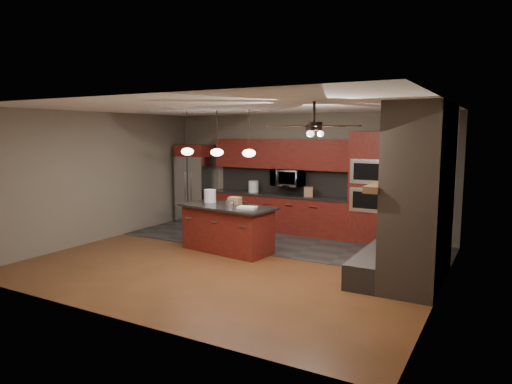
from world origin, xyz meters
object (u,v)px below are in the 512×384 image
Objects in this scene: white_bucket at (210,196)px; cardboard_box at (235,201)px; refrigerator at (196,184)px; oven_tower at (370,187)px; paint_tray at (247,207)px; paint_can at (230,204)px; microwave at (288,178)px; counter_bucket at (254,187)px; counter_box at (308,192)px; kitchen_island at (227,228)px.

white_bucket is 1.11× the size of cardboard_box.
refrigerator is 8.54× the size of cardboard_box.
paint_tray is at bearing -127.78° from oven_tower.
paint_can reaches higher than paint_tray.
microwave is at bearing 85.04° from paint_tray.
counter_bucket is at bearing 92.49° from white_bucket.
refrigerator is at bearing 138.31° from paint_can.
cardboard_box is (-0.22, -2.04, -0.30)m from microwave.
oven_tower is at bearing -19.02° from counter_box.
counter_bucket is at bearing -176.85° from microwave.
refrigerator is 1.00× the size of kitchen_island.
refrigerator is at bearing -179.08° from oven_tower.
oven_tower reaches higher than microwave.
kitchen_island is (2.33, -2.11, -0.56)m from refrigerator.
kitchen_island is 12.02× the size of paint_can.
cardboard_box is at bearing 100.23° from paint_can.
white_bucket is (-0.82, -2.03, -0.25)m from microwave.
microwave reaches higher than cardboard_box.
white_bucket is 1.10m from paint_tray.
counter_box is at bearing 54.25° from white_bucket.
white_bucket is 1.55× the size of paint_can.
white_bucket is at bearing -144.79° from oven_tower.
white_bucket is 2.38m from counter_box.
refrigerator reaches higher than counter_bucket.
cardboard_box is at bearing 138.28° from paint_tray.
white_bucket is (1.78, -1.90, 0.03)m from refrigerator.
microwave reaches higher than white_bucket.
counter_box reaches higher than paint_tray.
cardboard_box is (-0.05, 0.26, 0.02)m from paint_can.
white_bucket is at bearing 167.50° from kitchen_island.
oven_tower is 1.17× the size of refrigerator.
white_bucket is at bearing 177.42° from cardboard_box.
cardboard_box is (0.05, 0.20, 0.53)m from kitchen_island.
counter_bucket is (-2.88, 0.01, -0.15)m from oven_tower.
paint_tray is at bearing -33.11° from cardboard_box.
paint_can is (-0.17, -2.30, -0.32)m from microwave.
counter_bucket is (-0.91, -0.05, -0.26)m from microwave.
cardboard_box is 0.86× the size of counter_bucket.
counter_box is (1.39, 1.93, -0.04)m from white_bucket.
microwave reaches higher than kitchen_island.
counter_box is (-1.41, -0.04, -0.18)m from oven_tower.
counter_box is at bearing -1.94° from counter_bucket.
white_bucket is at bearing -112.05° from microwave.
refrigerator reaches higher than paint_tray.
paint_tray is at bearing -63.17° from counter_bucket.
paint_can is at bearing -71.75° from counter_bucket.
white_bucket is at bearing -87.51° from counter_bucket.
microwave is at bearing 2.89° from refrigerator.
counter_bucket reaches higher than paint_can.
paint_can is 0.40m from paint_tray.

